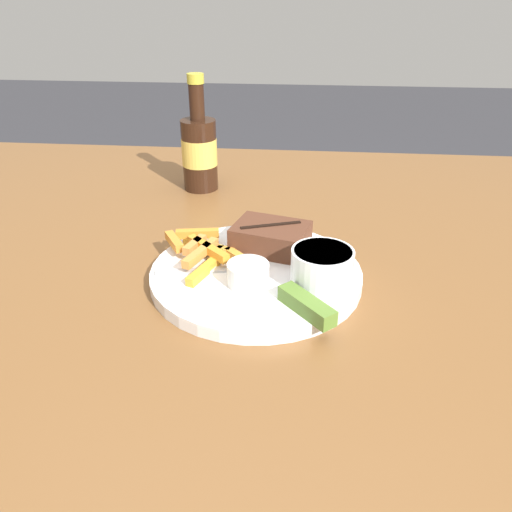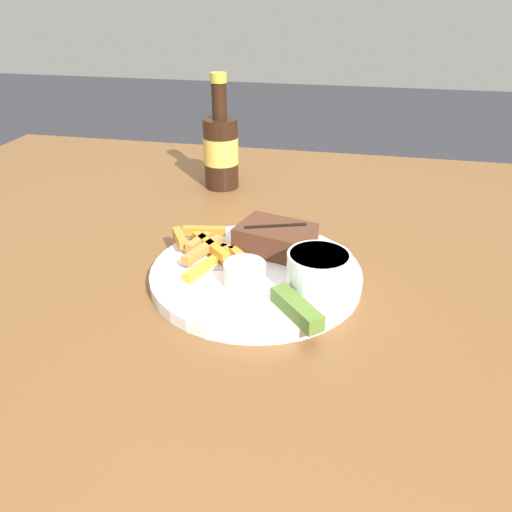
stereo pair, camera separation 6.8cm
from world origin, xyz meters
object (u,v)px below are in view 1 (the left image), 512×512
at_px(fork_utensil, 200,271).
at_px(beer_bottle, 199,150).
at_px(coleslaw_cup, 322,267).
at_px(pickle_spear, 307,305).
at_px(steak_portion, 271,237).
at_px(dinner_plate, 256,274).
at_px(dipping_sauce_cup, 248,273).

bearing_deg(fork_utensil, beer_bottle, 89.25).
relative_size(coleslaw_cup, pickle_spear, 1.03).
xyz_separation_m(steak_portion, pickle_spear, (0.05, -0.16, -0.01)).
bearing_deg(beer_bottle, steak_portion, -60.60).
relative_size(steak_portion, fork_utensil, 0.92).
relative_size(steak_portion, coleslaw_cup, 1.53).
height_order(dinner_plate, dipping_sauce_cup, dipping_sauce_cup).
bearing_deg(dinner_plate, pickle_spear, -54.64).
xyz_separation_m(dinner_plate, dipping_sauce_cup, (-0.01, -0.04, 0.03)).
bearing_deg(coleslaw_cup, dipping_sauce_cup, -177.82).
bearing_deg(beer_bottle, dinner_plate, -67.37).
bearing_deg(coleslaw_cup, dinner_plate, 156.87).
xyz_separation_m(dinner_plate, coleslaw_cup, (0.09, -0.04, 0.04)).
distance_m(dinner_plate, fork_utensil, 0.08).
height_order(coleslaw_cup, fork_utensil, coleslaw_cup).
distance_m(dinner_plate, coleslaw_cup, 0.10).
bearing_deg(fork_utensil, dipping_sauce_cup, -32.24).
relative_size(dipping_sauce_cup, fork_utensil, 0.41).
relative_size(dinner_plate, fork_utensil, 2.18).
bearing_deg(dinner_plate, dipping_sauce_cup, -98.73).
height_order(steak_portion, beer_bottle, beer_bottle).
bearing_deg(steak_portion, coleslaw_cup, -54.15).
bearing_deg(steak_portion, dinner_plate, -104.13).
xyz_separation_m(steak_portion, dipping_sauce_cup, (-0.02, -0.10, -0.00)).
height_order(dinner_plate, coleslaw_cup, coleslaw_cup).
distance_m(dinner_plate, steak_portion, 0.07).
height_order(coleslaw_cup, dipping_sauce_cup, coleslaw_cup).
height_order(dipping_sauce_cup, beer_bottle, beer_bottle).
xyz_separation_m(coleslaw_cup, fork_utensil, (-0.16, 0.02, -0.03)).
xyz_separation_m(dinner_plate, fork_utensil, (-0.07, -0.02, 0.01)).
bearing_deg(coleslaw_cup, fork_utensil, 172.25).
bearing_deg(beer_bottle, pickle_spear, -64.29).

